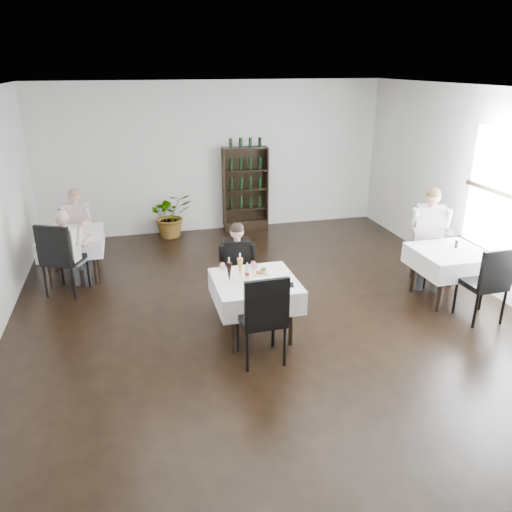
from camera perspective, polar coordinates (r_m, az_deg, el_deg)
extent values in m
plane|color=black|center=(6.67, 2.43, -8.52)|extent=(9.00, 9.00, 0.00)
plane|color=white|center=(5.80, 2.91, 18.17)|extent=(9.00, 9.00, 0.00)
plane|color=white|center=(10.33, -4.78, 11.11)|extent=(7.00, 0.00, 7.00)
cube|color=black|center=(8.03, 26.86, -0.62)|extent=(0.05, 2.30, 0.06)
cube|color=black|center=(10.61, -1.19, 3.66)|extent=(0.90, 0.28, 0.20)
cylinder|color=black|center=(6.04, -2.62, -8.05)|extent=(0.06, 0.06, 0.71)
cylinder|color=black|center=(6.68, -3.93, -5.07)|extent=(0.06, 0.06, 0.71)
cylinder|color=black|center=(6.21, 4.03, -7.21)|extent=(0.06, 0.06, 0.71)
cylinder|color=black|center=(6.83, 2.11, -4.39)|extent=(0.06, 0.06, 0.71)
cube|color=black|center=(6.26, -0.10, -3.07)|extent=(0.85, 0.85, 0.04)
cube|color=white|center=(6.31, -0.10, -3.98)|extent=(1.03, 1.03, 0.30)
cylinder|color=black|center=(8.34, -22.59, -1.19)|extent=(0.06, 0.06, 0.71)
cylinder|color=black|center=(8.97, -22.09, 0.42)|extent=(0.06, 0.06, 0.71)
cylinder|color=black|center=(8.26, -17.95, -0.78)|extent=(0.06, 0.06, 0.71)
cylinder|color=black|center=(8.90, -17.77, 0.82)|extent=(0.06, 0.06, 0.71)
cube|color=black|center=(8.49, -20.42, 2.20)|extent=(0.80, 0.80, 0.04)
cube|color=white|center=(8.52, -20.33, 1.50)|extent=(0.98, 0.98, 0.30)
cylinder|color=black|center=(7.45, 20.26, -3.52)|extent=(0.06, 0.06, 0.71)
cylinder|color=black|center=(7.96, 17.58, -1.57)|extent=(0.06, 0.06, 0.71)
cylinder|color=black|center=(7.84, 24.38, -2.89)|extent=(0.06, 0.06, 0.71)
cylinder|color=black|center=(8.33, 21.57, -1.08)|extent=(0.06, 0.06, 0.71)
cube|color=black|center=(7.75, 21.31, 0.31)|extent=(0.80, 0.80, 0.04)
cube|color=white|center=(7.79, 21.21, -0.44)|extent=(0.98, 0.98, 0.30)
imported|color=#296221|center=(10.17, -9.71, 4.65)|extent=(0.91, 0.82, 0.91)
cylinder|color=black|center=(6.90, -2.47, -5.59)|extent=(0.03, 0.03, 0.39)
cylinder|color=black|center=(7.17, -3.80, -4.53)|extent=(0.03, 0.03, 0.39)
cylinder|color=black|center=(7.05, -0.03, -4.95)|extent=(0.03, 0.03, 0.39)
cylinder|color=black|center=(7.32, -1.42, -3.93)|extent=(0.03, 0.03, 0.39)
cube|color=black|center=(7.01, -1.95, -3.10)|extent=(0.49, 0.49, 0.06)
cube|color=black|center=(7.06, -2.69, -0.88)|extent=(0.39, 0.15, 0.43)
cylinder|color=black|center=(6.21, 1.96, -8.19)|extent=(0.04, 0.04, 0.51)
cylinder|color=black|center=(5.85, 3.31, -10.25)|extent=(0.04, 0.04, 0.51)
cylinder|color=black|center=(6.11, -2.09, -8.75)|extent=(0.04, 0.04, 0.51)
cylinder|color=black|center=(5.74, -1.00, -10.91)|extent=(0.04, 0.04, 0.51)
cube|color=black|center=(5.83, 0.56, -7.04)|extent=(0.53, 0.53, 0.08)
cube|color=black|center=(5.49, 1.26, -5.39)|extent=(0.52, 0.07, 0.56)
cylinder|color=black|center=(9.13, -21.72, -0.11)|extent=(0.03, 0.03, 0.43)
cylinder|color=black|center=(9.46, -20.96, 0.73)|extent=(0.03, 0.03, 0.43)
cylinder|color=black|center=(9.00, -19.49, -0.10)|extent=(0.03, 0.03, 0.43)
cylinder|color=black|center=(9.34, -18.79, 0.75)|extent=(0.03, 0.03, 0.43)
cube|color=black|center=(9.15, -20.43, 1.76)|extent=(0.52, 0.52, 0.07)
cube|color=black|center=(9.25, -20.25, 3.65)|extent=(0.43, 0.15, 0.47)
cylinder|color=black|center=(8.20, -18.60, -1.73)|extent=(0.04, 0.04, 0.52)
cylinder|color=black|center=(7.85, -20.14, -2.99)|extent=(0.04, 0.04, 0.52)
cylinder|color=black|center=(8.43, -21.32, -1.48)|extent=(0.04, 0.04, 0.52)
cylinder|color=black|center=(8.08, -22.93, -2.69)|extent=(0.04, 0.04, 0.52)
cube|color=black|center=(8.03, -21.02, -0.28)|extent=(0.69, 0.69, 0.08)
cube|color=black|center=(7.74, -22.19, 1.20)|extent=(0.50, 0.27, 0.57)
cylinder|color=black|center=(8.18, 18.77, -2.00)|extent=(0.04, 0.04, 0.47)
cylinder|color=black|center=(8.51, 17.43, -0.95)|extent=(0.04, 0.04, 0.47)
cylinder|color=black|center=(8.39, 21.18, -1.75)|extent=(0.04, 0.04, 0.47)
cylinder|color=black|center=(8.71, 19.78, -0.73)|extent=(0.04, 0.04, 0.47)
cube|color=black|center=(8.35, 19.51, 0.34)|extent=(0.49, 0.49, 0.07)
cube|color=black|center=(8.44, 19.01, 2.60)|extent=(0.47, 0.07, 0.51)
cylinder|color=black|center=(7.78, 24.38, -3.95)|extent=(0.04, 0.04, 0.50)
cylinder|color=black|center=(7.49, 26.39, -5.26)|extent=(0.04, 0.04, 0.50)
cylinder|color=black|center=(7.52, 21.81, -4.39)|extent=(0.04, 0.04, 0.50)
cylinder|color=black|center=(7.22, 23.78, -5.78)|extent=(0.04, 0.04, 0.50)
cube|color=black|center=(7.39, 24.41, -2.87)|extent=(0.50, 0.50, 0.08)
cube|color=black|center=(7.13, 25.87, -1.43)|extent=(0.50, 0.06, 0.54)
cube|color=#44454C|center=(6.80, -2.81, -3.07)|extent=(0.19, 0.40, 0.13)
cylinder|color=#44454C|center=(6.78, -2.70, -5.85)|extent=(0.10, 0.10, 0.45)
cube|color=#44454C|center=(6.81, -1.28, -3.01)|extent=(0.19, 0.40, 0.13)
cylinder|color=#44454C|center=(6.79, -1.15, -5.79)|extent=(0.10, 0.10, 0.45)
cube|color=black|center=(6.85, -2.16, -0.16)|extent=(0.39, 0.26, 0.50)
cylinder|color=tan|center=(6.62, -3.84, -1.14)|extent=(0.12, 0.29, 0.14)
cylinder|color=tan|center=(6.64, -0.23, -1.01)|extent=(0.12, 0.29, 0.14)
sphere|color=tan|center=(6.70, -2.20, 2.83)|extent=(0.19, 0.19, 0.19)
sphere|color=black|center=(6.69, -2.20, 3.05)|extent=(0.19, 0.19, 0.19)
cube|color=#44454C|center=(9.10, -20.44, 1.99)|extent=(0.23, 0.41, 0.13)
cylinder|color=#44454C|center=(9.05, -20.59, -0.09)|extent=(0.10, 0.10, 0.45)
cube|color=#44454C|center=(9.03, -19.36, 1.99)|extent=(0.23, 0.41, 0.13)
cylinder|color=#44454C|center=(8.98, -19.51, -0.11)|extent=(0.10, 0.10, 0.45)
cube|color=beige|center=(9.13, -19.75, 4.14)|extent=(0.41, 0.30, 0.50)
cylinder|color=tan|center=(9.00, -21.54, 3.54)|extent=(0.15, 0.29, 0.14)
cylinder|color=tan|center=(8.83, -19.03, 3.57)|extent=(0.15, 0.29, 0.14)
sphere|color=tan|center=(9.01, -20.09, 6.45)|extent=(0.19, 0.19, 0.19)
sphere|color=olive|center=(9.01, -20.12, 6.62)|extent=(0.19, 0.19, 0.19)
cube|color=#44454C|center=(8.04, -19.54, -0.36)|extent=(0.28, 0.41, 0.13)
cylinder|color=#44454C|center=(8.27, -18.75, -1.81)|extent=(0.10, 0.10, 0.45)
cube|color=#44454C|center=(8.13, -20.67, -0.27)|extent=(0.28, 0.41, 0.13)
cylinder|color=#44454C|center=(8.36, -19.86, -1.71)|extent=(0.10, 0.10, 0.45)
cube|color=silver|center=(7.84, -21.00, 1.29)|extent=(0.42, 0.34, 0.51)
cylinder|color=tan|center=(7.94, -18.78, 1.69)|extent=(0.19, 0.29, 0.14)
cylinder|color=tan|center=(8.15, -21.40, 1.84)|extent=(0.19, 0.29, 0.14)
sphere|color=tan|center=(7.74, -21.31, 4.02)|extent=(0.19, 0.19, 0.19)
sphere|color=beige|center=(7.73, -21.34, 4.22)|extent=(0.19, 0.19, 0.19)
cube|color=#44454C|center=(8.17, 18.38, 0.74)|extent=(0.32, 0.47, 0.15)
cylinder|color=#44454C|center=(8.11, 18.29, -1.95)|extent=(0.12, 0.12, 0.52)
cube|color=#44454C|center=(8.21, 19.85, 0.64)|extent=(0.32, 0.47, 0.15)
cylinder|color=#44454C|center=(8.15, 19.77, -2.04)|extent=(0.12, 0.12, 0.52)
cube|color=silver|center=(8.27, 19.21, 3.46)|extent=(0.48, 0.39, 0.59)
cylinder|color=tan|center=(7.96, 17.75, 2.81)|extent=(0.21, 0.34, 0.17)
cylinder|color=tan|center=(8.05, 21.20, 2.57)|extent=(0.21, 0.34, 0.17)
sphere|color=tan|center=(8.13, 19.61, 6.41)|extent=(0.22, 0.22, 0.22)
sphere|color=brown|center=(8.12, 19.64, 6.63)|extent=(0.22, 0.22, 0.22)
cube|color=white|center=(6.43, 0.61, -1.95)|extent=(0.25, 0.25, 0.02)
cube|color=#522B17|center=(6.40, 0.43, -1.88)|extent=(0.09, 0.07, 0.02)
sphere|color=#417920|center=(6.46, 0.98, -1.51)|extent=(0.05, 0.05, 0.05)
cube|color=olive|center=(6.38, 0.88, -1.98)|extent=(0.10, 0.09, 0.02)
cube|color=white|center=(6.05, 0.98, -3.48)|extent=(0.30, 0.30, 0.02)
cube|color=#522B17|center=(6.01, 0.74, -3.40)|extent=(0.11, 0.09, 0.03)
sphere|color=#417920|center=(6.08, 1.45, -2.90)|extent=(0.06, 0.06, 0.06)
cube|color=olive|center=(5.99, 1.34, -3.54)|extent=(0.12, 0.11, 0.02)
cone|color=black|center=(6.13, -3.08, -1.90)|extent=(0.08, 0.08, 0.27)
cylinder|color=silver|center=(6.06, -3.11, -0.46)|extent=(0.02, 0.02, 0.07)
cone|color=gold|center=(6.24, -1.83, -1.44)|extent=(0.08, 0.08, 0.27)
cylinder|color=silver|center=(6.17, -1.85, 0.01)|extent=(0.02, 0.02, 0.07)
cylinder|color=silver|center=(6.23, -1.01, -1.93)|extent=(0.05, 0.05, 0.18)
cylinder|color=#AC1709|center=(6.23, -1.01, -2.04)|extent=(0.06, 0.06, 0.04)
cylinder|color=silver|center=(6.18, -1.01, -0.97)|extent=(0.02, 0.02, 0.04)
cube|color=black|center=(6.11, 3.42, -3.29)|extent=(0.22, 0.19, 0.01)
cylinder|color=silver|center=(6.10, 3.23, -3.22)|extent=(0.07, 0.21, 0.01)
cylinder|color=silver|center=(6.12, 3.61, -3.18)|extent=(0.06, 0.21, 0.01)
cylinder|color=black|center=(7.86, 21.92, 1.25)|extent=(0.06, 0.06, 0.11)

